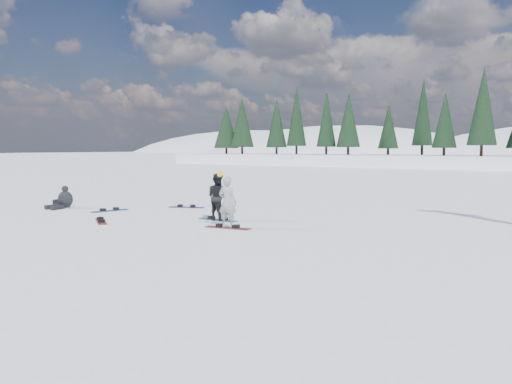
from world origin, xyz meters
The scene contains 11 objects.
ground centered at (0.00, 0.00, 0.00)m, with size 420.00×420.00×0.00m, color white.
alpine_backdrop centered at (-11.72, 189.17, -13.98)m, with size 412.50×227.00×53.20m.
snowboarder_woman centered at (1.62, -0.28, 0.84)m, with size 0.66×0.49×1.79m.
snowboarder_man centered at (0.31, 0.91, 0.82)m, with size 0.80×0.62×1.64m, color black.
seated_rider centered at (-7.20, 0.15, 0.36)m, with size 0.70×1.12×0.94m.
gear_bag centered at (-7.90, 0.41, 0.15)m, with size 0.45×0.30×0.30m, color black.
snowboard_woman centered at (1.63, -0.27, 0.01)m, with size 1.50×0.28×0.03m, color maroon.
snowboard_man centered at (0.31, 0.91, 0.01)m, with size 1.50×0.28×0.03m, color #1B6A95.
snowboard_loose_a centered at (-4.85, 0.54, 0.01)m, with size 1.50×0.28×0.03m, color #1C3D9B.
snowboard_loose_c centered at (-3.06, 3.10, 0.01)m, with size 1.50×0.28×0.03m, color navy.
snowboard_loose_b centered at (-2.79, -1.57, 0.01)m, with size 1.50×0.28×0.03m, color maroon.
Camera 1 is at (10.90, -12.67, 2.53)m, focal length 35.00 mm.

